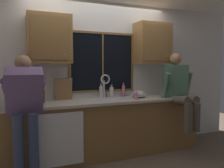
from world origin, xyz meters
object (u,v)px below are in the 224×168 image
cutting_board (64,89)px  mixing_bowl (139,94)px  person_standing (25,105)px  soap_dispenser (136,96)px  person_sitting_on_counter (179,87)px  bottle_green_glass (123,91)px  bottle_amber_small (111,92)px  bottle_tall_clear (101,92)px  knife_block (40,95)px

cutting_board → mixing_bowl: cutting_board is taller
person_standing → soap_dispenser: bearing=5.6°
person_sitting_on_counter → cutting_board: 1.92m
mixing_bowl → person_sitting_on_counter: bearing=-25.3°
bottle_green_glass → bottle_amber_small: bottle_green_glass is taller
person_sitting_on_counter → cutting_board: person_sitting_on_counter is taller
bottle_green_glass → person_standing: bearing=-160.9°
person_sitting_on_counter → cutting_board: size_ratio=3.52×
soap_dispenser → person_sitting_on_counter: bearing=-6.9°
person_sitting_on_counter → bottle_amber_small: person_sitting_on_counter is taller
mixing_bowl → bottle_amber_small: size_ratio=1.09×
cutting_board → bottle_amber_small: bearing=0.6°
bottle_green_glass → bottle_tall_clear: size_ratio=0.99×
cutting_board → bottle_amber_small: size_ratio=1.56×
mixing_bowl → soap_dispenser: 0.25m
person_standing → knife_block: (0.22, 0.43, 0.05)m
person_sitting_on_counter → bottle_green_glass: size_ratio=5.00×
person_standing → soap_dispenser: person_standing is taller
bottle_green_glass → bottle_tall_clear: bottle_tall_clear is taller
mixing_bowl → bottle_green_glass: (-0.19, 0.21, 0.05)m
person_standing → bottle_amber_small: 1.52m
person_sitting_on_counter → bottle_tall_clear: size_ratio=4.95×
cutting_board → knife_block: bearing=-161.5°
bottle_green_glass → bottle_tall_clear: 0.42m
bottle_tall_clear → bottle_amber_small: (0.19, -0.01, -0.01)m
bottle_green_glass → knife_block: bearing=-174.5°
knife_block → soap_dispenser: bearing=-10.5°
bottle_amber_small → person_standing: bearing=-158.2°
bottle_green_glass → cutting_board: bearing=-179.2°
bottle_amber_small → bottle_green_glass: bearing=1.4°
bottle_amber_small → mixing_bowl: bearing=-25.7°
person_sitting_on_counter → cutting_board: bearing=165.4°
cutting_board → soap_dispenser: size_ratio=2.21×
person_standing → bottle_tall_clear: (1.22, 0.58, 0.05)m
soap_dispenser → bottle_tall_clear: 0.61m
person_sitting_on_counter → bottle_tall_clear: 1.33m
person_sitting_on_counter → bottle_green_glass: bearing=148.2°
knife_block → bottle_tall_clear: (1.00, 0.15, -0.00)m
knife_block → bottle_tall_clear: bearing=8.4°
mixing_bowl → bottle_amber_small: 0.47m
knife_block → mixing_bowl: 1.61m
bottle_tall_clear → person_standing: bearing=-154.6°
mixing_bowl → person_standing: bearing=-168.8°
person_sitting_on_counter → bottle_amber_small: bearing=154.6°
mixing_bowl → bottle_amber_small: bearing=154.3°
cutting_board → bottle_green_glass: size_ratio=1.42×
mixing_bowl → bottle_green_glass: size_ratio=1.00×
person_standing → bottle_green_glass: bearing=19.1°
knife_block → cutting_board: size_ratio=0.90×
knife_block → soap_dispenser: knife_block is taller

